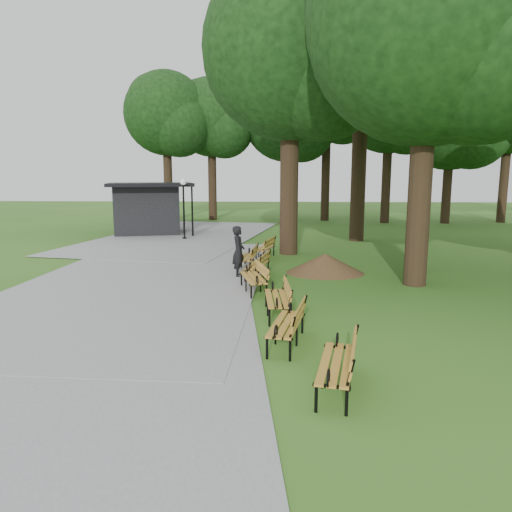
{
  "coord_description": "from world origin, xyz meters",
  "views": [
    {
      "loc": [
        0.54,
        -12.45,
        3.44
      ],
      "look_at": [
        -0.08,
        1.2,
        1.1
      ],
      "focal_mm": 33.16,
      "sensor_mm": 36.0,
      "label": 1
    }
  ],
  "objects_px": {
    "person": "(238,252)",
    "bench_6": "(264,248)",
    "lawn_tree_0": "(430,21)",
    "dirt_mound": "(325,263)",
    "bench_4": "(257,265)",
    "lamp_post": "(183,196)",
    "bench_2": "(277,299)",
    "lawn_tree_2": "(291,52)",
    "bench_0": "(336,364)",
    "bench_3": "(253,278)",
    "lawn_tree_1": "(429,47)",
    "bench_5": "(247,257)",
    "lawn_tree_4": "(363,53)",
    "kiosk": "(147,208)",
    "bench_1": "(286,324)"
  },
  "relations": [
    {
      "from": "bench_0",
      "to": "lawn_tree_1",
      "type": "distance_m",
      "value": 12.71
    },
    {
      "from": "bench_0",
      "to": "bench_4",
      "type": "height_order",
      "value": "same"
    },
    {
      "from": "person",
      "to": "dirt_mound",
      "type": "xyz_separation_m",
      "value": [
        3.02,
        0.77,
        -0.52
      ]
    },
    {
      "from": "person",
      "to": "bench_2",
      "type": "xyz_separation_m",
      "value": [
        1.31,
        -4.5,
        -0.44
      ]
    },
    {
      "from": "dirt_mound",
      "to": "bench_6",
      "type": "xyz_separation_m",
      "value": [
        -2.27,
        2.86,
        0.09
      ]
    },
    {
      "from": "person",
      "to": "bench_6",
      "type": "relative_size",
      "value": 0.92
    },
    {
      "from": "kiosk",
      "to": "bench_1",
      "type": "height_order",
      "value": "kiosk"
    },
    {
      "from": "lamp_post",
      "to": "lawn_tree_0",
      "type": "height_order",
      "value": "lawn_tree_0"
    },
    {
      "from": "bench_0",
      "to": "lawn_tree_4",
      "type": "distance_m",
      "value": 20.33
    },
    {
      "from": "lawn_tree_0",
      "to": "bench_6",
      "type": "bearing_deg",
      "value": 137.19
    },
    {
      "from": "lamp_post",
      "to": "bench_0",
      "type": "bearing_deg",
      "value": -71.55
    },
    {
      "from": "person",
      "to": "lawn_tree_0",
      "type": "distance_m",
      "value": 9.04
    },
    {
      "from": "lawn_tree_4",
      "to": "bench_2",
      "type": "bearing_deg",
      "value": -106.88
    },
    {
      "from": "dirt_mound",
      "to": "bench_3",
      "type": "bearing_deg",
      "value": -129.48
    },
    {
      "from": "bench_0",
      "to": "bench_2",
      "type": "bearing_deg",
      "value": -155.1
    },
    {
      "from": "bench_0",
      "to": "bench_3",
      "type": "relative_size",
      "value": 1.0
    },
    {
      "from": "bench_2",
      "to": "lawn_tree_1",
      "type": "height_order",
      "value": "lawn_tree_1"
    },
    {
      "from": "lamp_post",
      "to": "lawn_tree_0",
      "type": "xyz_separation_m",
      "value": [
        9.41,
        -10.37,
        5.52
      ]
    },
    {
      "from": "lamp_post",
      "to": "bench_6",
      "type": "bearing_deg",
      "value": -52.34
    },
    {
      "from": "bench_1",
      "to": "lawn_tree_4",
      "type": "xyz_separation_m",
      "value": [
        4.01,
        15.91,
        9.02
      ]
    },
    {
      "from": "bench_5",
      "to": "lawn_tree_0",
      "type": "height_order",
      "value": "lawn_tree_0"
    },
    {
      "from": "lawn_tree_0",
      "to": "lawn_tree_1",
      "type": "height_order",
      "value": "lawn_tree_0"
    },
    {
      "from": "person",
      "to": "bench_2",
      "type": "relative_size",
      "value": 0.92
    },
    {
      "from": "bench_5",
      "to": "person",
      "type": "bearing_deg",
      "value": -4.13
    },
    {
      "from": "kiosk",
      "to": "bench_5",
      "type": "bearing_deg",
      "value": -72.55
    },
    {
      "from": "lawn_tree_1",
      "to": "person",
      "type": "bearing_deg",
      "value": -170.07
    },
    {
      "from": "person",
      "to": "lawn_tree_1",
      "type": "bearing_deg",
      "value": -84.9
    },
    {
      "from": "bench_2",
      "to": "bench_3",
      "type": "xyz_separation_m",
      "value": [
        -0.7,
        2.35,
        0.0
      ]
    },
    {
      "from": "person",
      "to": "lawn_tree_2",
      "type": "distance_m",
      "value": 9.21
    },
    {
      "from": "bench_2",
      "to": "bench_4",
      "type": "bearing_deg",
      "value": -175.4
    },
    {
      "from": "kiosk",
      "to": "lawn_tree_4",
      "type": "relative_size",
      "value": 0.36
    },
    {
      "from": "dirt_mound",
      "to": "kiosk",
      "type": "bearing_deg",
      "value": 130.26
    },
    {
      "from": "person",
      "to": "lawn_tree_4",
      "type": "xyz_separation_m",
      "value": [
        5.52,
        9.38,
        8.59
      ]
    },
    {
      "from": "dirt_mound",
      "to": "bench_6",
      "type": "relative_size",
      "value": 1.22
    },
    {
      "from": "dirt_mound",
      "to": "bench_6",
      "type": "height_order",
      "value": "bench_6"
    },
    {
      "from": "person",
      "to": "kiosk",
      "type": "relative_size",
      "value": 0.37
    },
    {
      "from": "kiosk",
      "to": "bench_4",
      "type": "bearing_deg",
      "value": -74.36
    },
    {
      "from": "lawn_tree_1",
      "to": "bench_5",
      "type": "bearing_deg",
      "value": 177.39
    },
    {
      "from": "person",
      "to": "bench_6",
      "type": "xyz_separation_m",
      "value": [
        0.76,
        3.63,
        -0.44
      ]
    },
    {
      "from": "bench_5",
      "to": "lawn_tree_4",
      "type": "bearing_deg",
      "value": 151.16
    },
    {
      "from": "dirt_mound",
      "to": "bench_4",
      "type": "bearing_deg",
      "value": -159.64
    },
    {
      "from": "lawn_tree_2",
      "to": "dirt_mound",
      "type": "bearing_deg",
      "value": -73.54
    },
    {
      "from": "lawn_tree_2",
      "to": "bench_4",
      "type": "bearing_deg",
      "value": -103.17
    },
    {
      "from": "person",
      "to": "bench_6",
      "type": "bearing_deg",
      "value": -16.57
    },
    {
      "from": "bench_4",
      "to": "bench_5",
      "type": "xyz_separation_m",
      "value": [
        -0.42,
        1.5,
        0.0
      ]
    },
    {
      "from": "lamp_post",
      "to": "bench_6",
      "type": "height_order",
      "value": "lamp_post"
    },
    {
      "from": "kiosk",
      "to": "bench_2",
      "type": "relative_size",
      "value": 2.52
    },
    {
      "from": "person",
      "to": "bench_0",
      "type": "height_order",
      "value": "person"
    },
    {
      "from": "bench_3",
      "to": "bench_6",
      "type": "height_order",
      "value": "same"
    },
    {
      "from": "lamp_post",
      "to": "dirt_mound",
      "type": "relative_size",
      "value": 1.4
    }
  ]
}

